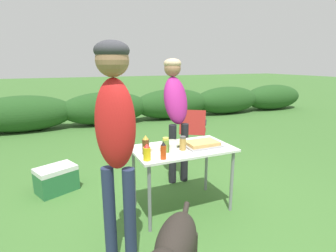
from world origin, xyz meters
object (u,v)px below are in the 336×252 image
(folding_table, at_px, (182,154))
(beer_bottle, at_px, (146,145))
(mustard_bottle, at_px, (147,152))
(standing_person_in_red_jacket, at_px, (175,103))
(hot_sauce_bottle, at_px, (163,151))
(camp_chair_green_behind_table, at_px, (193,128))
(standing_person_in_dark_puffer, at_px, (115,128))
(spice_jar, at_px, (183,143))
(dog, at_px, (175,252))
(mixing_bowl, at_px, (172,143))
(food_tray, at_px, (202,144))
(relish_jar, at_px, (166,145))
(paper_cup_stack, at_px, (173,148))
(plate_stack, at_px, (155,147))
(cooler_box, at_px, (56,179))

(folding_table, height_order, beer_bottle, beer_bottle)
(mustard_bottle, height_order, standing_person_in_red_jacket, standing_person_in_red_jacket)
(hot_sauce_bottle, relative_size, camp_chair_green_behind_table, 0.22)
(hot_sauce_bottle, height_order, standing_person_in_dark_puffer, standing_person_in_dark_puffer)
(spice_jar, xyz_separation_m, dog, (-0.62, -1.13, -0.31))
(spice_jar, distance_m, standing_person_in_red_jacket, 0.96)
(mixing_bowl, bearing_deg, dog, -113.78)
(standing_person_in_red_jacket, bearing_deg, food_tray, -90.00)
(relish_jar, height_order, camp_chair_green_behind_table, relish_jar)
(paper_cup_stack, relative_size, beer_bottle, 0.51)
(paper_cup_stack, bearing_deg, food_tray, 11.37)
(spice_jar, relative_size, standing_person_in_dark_puffer, 0.08)
(folding_table, distance_m, plate_stack, 0.33)
(standing_person_in_red_jacket, bearing_deg, paper_cup_stack, -112.66)
(camp_chair_green_behind_table, bearing_deg, paper_cup_stack, -91.13)
(beer_bottle, distance_m, standing_person_in_red_jacket, 1.13)
(plate_stack, xyz_separation_m, camp_chair_green_behind_table, (1.37, 1.62, -0.29))
(beer_bottle, xyz_separation_m, mustard_bottle, (-0.05, -0.17, -0.02))
(hot_sauce_bottle, relative_size, standing_person_in_red_jacket, 0.10)
(paper_cup_stack, height_order, standing_person_in_dark_puffer, standing_person_in_dark_puffer)
(hot_sauce_bottle, height_order, cooler_box, hot_sauce_bottle)
(mustard_bottle, xyz_separation_m, standing_person_in_dark_puffer, (-0.37, -0.37, 0.37))
(standing_person_in_red_jacket, height_order, camp_chair_green_behind_table, standing_person_in_red_jacket)
(mixing_bowl, relative_size, cooler_box, 0.38)
(mixing_bowl, relative_size, paper_cup_stack, 2.10)
(beer_bottle, bearing_deg, plate_stack, 38.87)
(folding_table, height_order, mustard_bottle, mustard_bottle)
(folding_table, distance_m, hot_sauce_bottle, 0.44)
(plate_stack, bearing_deg, hot_sauce_bottle, -95.04)
(plate_stack, height_order, standing_person_in_red_jacket, standing_person_in_red_jacket)
(relish_jar, bearing_deg, hot_sauce_bottle, -119.34)
(beer_bottle, bearing_deg, standing_person_in_red_jacket, 48.83)
(relish_jar, relative_size, hot_sauce_bottle, 0.88)
(folding_table, relative_size, dog, 1.46)
(spice_jar, bearing_deg, standing_person_in_dark_puffer, -148.22)
(folding_table, relative_size, mixing_bowl, 5.09)
(standing_person_in_dark_puffer, distance_m, cooler_box, 1.96)
(plate_stack, xyz_separation_m, dog, (-0.35, -1.28, -0.25))
(food_tray, height_order, cooler_box, food_tray)
(paper_cup_stack, xyz_separation_m, relish_jar, (-0.06, 0.06, 0.03))
(mixing_bowl, distance_m, standing_person_in_dark_puffer, 1.11)
(mixing_bowl, relative_size, hot_sauce_bottle, 1.20)
(folding_table, bearing_deg, camp_chair_green_behind_table, 57.69)
(folding_table, relative_size, paper_cup_stack, 10.68)
(food_tray, distance_m, standing_person_in_dark_puffer, 1.28)
(standing_person_in_dark_puffer, distance_m, camp_chair_green_behind_table, 3.06)
(plate_stack, bearing_deg, cooler_box, 137.34)
(paper_cup_stack, distance_m, standing_person_in_red_jacket, 1.06)
(paper_cup_stack, bearing_deg, relish_jar, 134.57)
(mixing_bowl, bearing_deg, plate_stack, -172.39)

